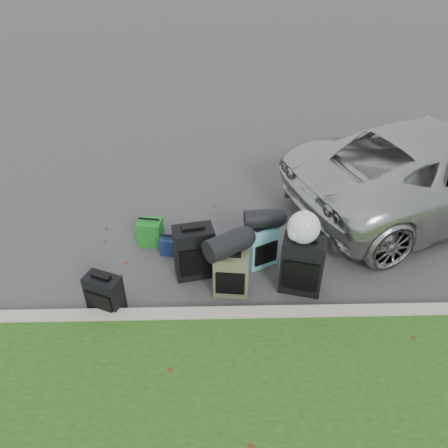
{
  "coord_description": "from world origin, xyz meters",
  "views": [
    {
      "loc": [
        -0.21,
        -4.53,
        3.91
      ],
      "look_at": [
        -0.1,
        0.2,
        0.55
      ],
      "focal_mm": 35.0,
      "sensor_mm": 36.0,
      "label": 1
    }
  ],
  "objects_px": {
    "suitcase_large_black_right": "(302,265)",
    "suitcase_small_black": "(105,294)",
    "suv": "(443,168)",
    "tote_navy": "(169,245)",
    "suitcase_olive": "(231,274)",
    "suitcase_teal": "(261,246)",
    "suitcase_large_black_left": "(194,252)",
    "tote_green": "(150,232)"
  },
  "relations": [
    {
      "from": "suitcase_large_black_right",
      "to": "suitcase_small_black",
      "type": "bearing_deg",
      "value": -157.04
    },
    {
      "from": "suv",
      "to": "suitcase_large_black_right",
      "type": "height_order",
      "value": "suv"
    },
    {
      "from": "suitcase_large_black_right",
      "to": "tote_navy",
      "type": "distance_m",
      "value": 1.89
    },
    {
      "from": "suitcase_olive",
      "to": "tote_navy",
      "type": "relative_size",
      "value": 2.3
    },
    {
      "from": "suitcase_large_black_right",
      "to": "tote_navy",
      "type": "xyz_separation_m",
      "value": [
        -1.71,
        0.76,
        -0.26
      ]
    },
    {
      "from": "suitcase_small_black",
      "to": "suitcase_teal",
      "type": "relative_size",
      "value": 0.9
    },
    {
      "from": "suitcase_small_black",
      "to": "suitcase_teal",
      "type": "bearing_deg",
      "value": 46.39
    },
    {
      "from": "suv",
      "to": "suitcase_olive",
      "type": "relative_size",
      "value": 8.34
    },
    {
      "from": "suitcase_large_black_left",
      "to": "tote_green",
      "type": "distance_m",
      "value": 0.97
    },
    {
      "from": "suitcase_olive",
      "to": "tote_green",
      "type": "relative_size",
      "value": 1.56
    },
    {
      "from": "suitcase_teal",
      "to": "suitcase_large_black_left",
      "type": "bearing_deg",
      "value": 165.47
    },
    {
      "from": "suitcase_large_black_left",
      "to": "suitcase_teal",
      "type": "xyz_separation_m",
      "value": [
        0.88,
        0.19,
        -0.07
      ]
    },
    {
      "from": "suitcase_small_black",
      "to": "suitcase_olive",
      "type": "bearing_deg",
      "value": 33.94
    },
    {
      "from": "suv",
      "to": "suitcase_large_black_right",
      "type": "relative_size",
      "value": 6.37
    },
    {
      "from": "suv",
      "to": "suitcase_small_black",
      "type": "bearing_deg",
      "value": 95.84
    },
    {
      "from": "suitcase_olive",
      "to": "suitcase_large_black_right",
      "type": "xyz_separation_m",
      "value": [
        0.87,
        0.04,
        0.09
      ]
    },
    {
      "from": "suitcase_large_black_right",
      "to": "suitcase_olive",
      "type": "bearing_deg",
      "value": -162.56
    },
    {
      "from": "suitcase_olive",
      "to": "suitcase_teal",
      "type": "relative_size",
      "value": 1.02
    },
    {
      "from": "suitcase_small_black",
      "to": "suitcase_large_black_left",
      "type": "distance_m",
      "value": 1.22
    },
    {
      "from": "suitcase_teal",
      "to": "tote_green",
      "type": "height_order",
      "value": "suitcase_teal"
    },
    {
      "from": "suitcase_large_black_left",
      "to": "suitcase_teal",
      "type": "height_order",
      "value": "suitcase_large_black_left"
    },
    {
      "from": "suv",
      "to": "suitcase_olive",
      "type": "bearing_deg",
      "value": 101.12
    },
    {
      "from": "suv",
      "to": "suitcase_teal",
      "type": "xyz_separation_m",
      "value": [
        -2.96,
        -1.4,
        -0.39
      ]
    },
    {
      "from": "suitcase_olive",
      "to": "tote_navy",
      "type": "height_order",
      "value": "suitcase_olive"
    },
    {
      "from": "suitcase_large_black_right",
      "to": "tote_navy",
      "type": "bearing_deg",
      "value": 171.13
    },
    {
      "from": "suv",
      "to": "suitcase_olive",
      "type": "distance_m",
      "value": 3.91
    },
    {
      "from": "suitcase_teal",
      "to": "tote_navy",
      "type": "xyz_separation_m",
      "value": [
        -1.25,
        0.26,
        -0.16
      ]
    },
    {
      "from": "suitcase_olive",
      "to": "suitcase_teal",
      "type": "height_order",
      "value": "suitcase_olive"
    },
    {
      "from": "suv",
      "to": "tote_navy",
      "type": "distance_m",
      "value": 4.4
    },
    {
      "from": "suitcase_large_black_right",
      "to": "tote_navy",
      "type": "height_order",
      "value": "suitcase_large_black_right"
    },
    {
      "from": "suitcase_small_black",
      "to": "tote_navy",
      "type": "height_order",
      "value": "suitcase_small_black"
    },
    {
      "from": "suitcase_large_black_left",
      "to": "suitcase_teal",
      "type": "relative_size",
      "value": 1.26
    },
    {
      "from": "suitcase_large_black_right",
      "to": "suv",
      "type": "bearing_deg",
      "value": 52.32
    },
    {
      "from": "suitcase_olive",
      "to": "suitcase_large_black_right",
      "type": "distance_m",
      "value": 0.88
    },
    {
      "from": "suitcase_teal",
      "to": "suitcase_large_black_right",
      "type": "distance_m",
      "value": 0.69
    },
    {
      "from": "suitcase_large_black_right",
      "to": "tote_green",
      "type": "xyz_separation_m",
      "value": [
        -2.0,
        1.0,
        -0.2
      ]
    },
    {
      "from": "suitcase_large_black_left",
      "to": "suitcase_olive",
      "type": "bearing_deg",
      "value": -48.49
    },
    {
      "from": "suitcase_teal",
      "to": "tote_navy",
      "type": "height_order",
      "value": "suitcase_teal"
    },
    {
      "from": "suitcase_large_black_left",
      "to": "suitcase_large_black_right",
      "type": "relative_size",
      "value": 0.95
    },
    {
      "from": "suv",
      "to": "suitcase_small_black",
      "type": "height_order",
      "value": "suv"
    },
    {
      "from": "suitcase_olive",
      "to": "suitcase_teal",
      "type": "distance_m",
      "value": 0.68
    },
    {
      "from": "tote_navy",
      "to": "suitcase_olive",
      "type": "bearing_deg",
      "value": -32.39
    }
  ]
}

